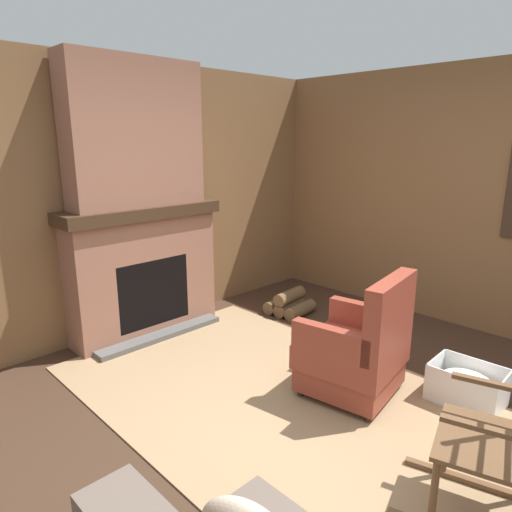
# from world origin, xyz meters

# --- Properties ---
(ground_plane) EXTENTS (14.00, 14.00, 0.00)m
(ground_plane) POSITION_xyz_m (0.00, 0.00, 0.00)
(ground_plane) COLOR #3D281C
(wood_panel_wall_left) EXTENTS (0.06, 5.38, 2.58)m
(wood_panel_wall_left) POSITION_xyz_m (-2.42, 0.00, 1.29)
(wood_panel_wall_left) COLOR brown
(wood_panel_wall_left) RESTS_ON ground
(wood_panel_wall_back) EXTENTS (5.38, 0.09, 2.58)m
(wood_panel_wall_back) POSITION_xyz_m (0.01, 2.42, 1.29)
(wood_panel_wall_back) COLOR brown
(wood_panel_wall_back) RESTS_ON ground
(fireplace_hearth) EXTENTS (0.56, 1.55, 1.26)m
(fireplace_hearth) POSITION_xyz_m (-2.20, 0.00, 0.63)
(fireplace_hearth) COLOR #93604C
(fireplace_hearth) RESTS_ON ground
(chimney_breast) EXTENTS (0.31, 1.28, 1.30)m
(chimney_breast) POSITION_xyz_m (-2.21, 0.00, 1.91)
(chimney_breast) COLOR #93604C
(chimney_breast) RESTS_ON fireplace_hearth
(area_rug) EXTENTS (3.37, 2.09, 0.01)m
(area_rug) POSITION_xyz_m (-0.45, 0.02, 0.01)
(area_rug) COLOR #997A56
(area_rug) RESTS_ON ground
(armchair) EXTENTS (0.76, 0.76, 0.95)m
(armchair) POSITION_xyz_m (-0.10, 0.49, 0.35)
(armchair) COLOR brown
(armchair) RESTS_ON ground
(rocking_chair) EXTENTS (0.90, 0.68, 1.33)m
(rocking_chair) POSITION_xyz_m (1.03, -0.03, 0.44)
(rocking_chair) COLOR brown
(rocking_chair) RESTS_ON ground
(firewood_stack) EXTENTS (0.47, 0.46, 0.26)m
(firewood_stack) POSITION_xyz_m (-1.54, 1.38, 0.10)
(firewood_stack) COLOR brown
(firewood_stack) RESTS_ON ground
(laundry_basket) EXTENTS (0.50, 0.37, 0.29)m
(laundry_basket) POSITION_xyz_m (0.53, 0.97, 0.14)
(laundry_basket) COLOR white
(laundry_basket) RESTS_ON ground
(oil_lamp_vase) EXTENTS (0.12, 0.12, 0.29)m
(oil_lamp_vase) POSITION_xyz_m (-2.25, -0.25, 1.36)
(oil_lamp_vase) COLOR #B24C42
(oil_lamp_vase) RESTS_ON fireplace_hearth
(storage_case) EXTENTS (0.13, 0.23, 0.14)m
(storage_case) POSITION_xyz_m (-2.25, 0.47, 1.33)
(storage_case) COLOR brown
(storage_case) RESTS_ON fireplace_hearth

